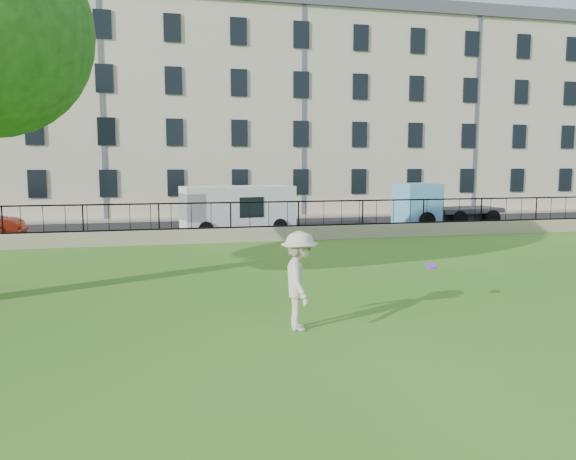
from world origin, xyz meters
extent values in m
plane|color=#2D6C19|center=(0.00, 0.00, 0.00)|extent=(120.00, 120.00, 0.00)
cube|color=gray|center=(0.00, 12.00, 0.30)|extent=(50.00, 0.40, 0.60)
cube|color=black|center=(0.00, 12.00, 0.63)|extent=(50.00, 0.05, 0.06)
cube|color=black|center=(0.00, 12.00, 1.70)|extent=(50.00, 0.05, 0.06)
cube|color=black|center=(0.00, 16.70, 0.01)|extent=(60.00, 9.00, 0.01)
cube|color=gray|center=(0.00, 21.90, 0.06)|extent=(60.00, 1.40, 0.12)
cube|color=beige|center=(0.00, 27.60, 6.50)|extent=(56.00, 10.00, 13.00)
cube|color=#4C4C54|center=(0.00, 27.60, 13.40)|extent=(56.40, 10.40, 0.80)
imported|color=beige|center=(-0.27, -1.03, 1.01)|extent=(0.92, 1.39, 2.02)
cylinder|color=purple|center=(3.11, -0.13, 1.01)|extent=(0.35, 0.35, 0.12)
cube|color=silver|center=(0.78, 15.40, 1.13)|extent=(5.61, 2.82, 2.26)
cube|color=#5EAADD|center=(12.00, 15.40, 1.16)|extent=(5.70, 2.51, 2.32)
camera|label=1|loc=(-3.04, -11.86, 3.38)|focal=35.00mm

